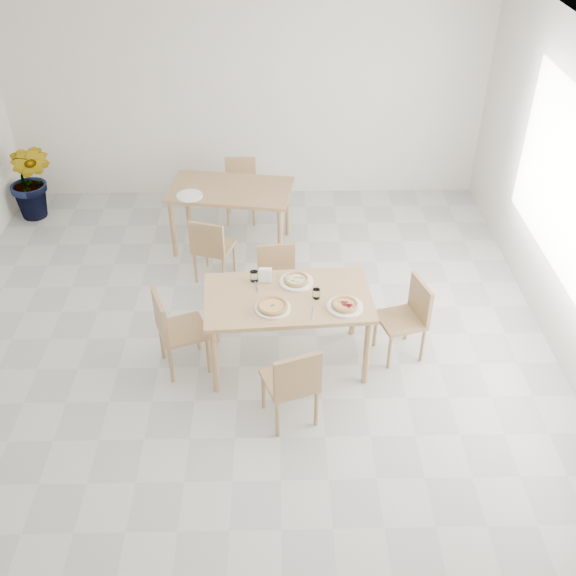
{
  "coord_description": "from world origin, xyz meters",
  "views": [
    {
      "loc": [
        0.37,
        -4.68,
        4.27
      ],
      "look_at": [
        0.46,
        0.08,
        0.84
      ],
      "focal_mm": 42.0,
      "sensor_mm": 36.0,
      "label": 1
    }
  ],
  "objects_px": {
    "chair_back_s": "(211,246)",
    "plate_margherita": "(273,308)",
    "main_table": "(288,304)",
    "chair_north": "(278,277)",
    "pizza_mushroom": "(296,280)",
    "chair_east": "(409,314)",
    "chair_south": "(293,381)",
    "chair_back_n": "(241,185)",
    "pizza_margherita": "(273,306)",
    "pizza_pepperoni": "(345,305)",
    "chair_west": "(174,327)",
    "potted_plant": "(31,181)",
    "plate_pepperoni": "(345,307)",
    "tumbler_b": "(316,294)",
    "napkin_holder": "(265,276)",
    "plate_empty": "(189,196)",
    "plate_mushroom": "(296,282)",
    "second_table": "(231,196)"
  },
  "relations": [
    {
      "from": "chair_back_s",
      "to": "second_table",
      "type": "bearing_deg",
      "value": -86.22
    },
    {
      "from": "chair_west",
      "to": "pizza_mushroom",
      "type": "xyz_separation_m",
      "value": [
        1.11,
        0.28,
        0.31
      ]
    },
    {
      "from": "chair_back_n",
      "to": "potted_plant",
      "type": "distance_m",
      "value": 2.58
    },
    {
      "from": "chair_west",
      "to": "plate_empty",
      "type": "height_order",
      "value": "chair_west"
    },
    {
      "from": "chair_back_s",
      "to": "plate_margherita",
      "type": "bearing_deg",
      "value": 131.3
    },
    {
      "from": "chair_east",
      "to": "chair_back_s",
      "type": "relative_size",
      "value": 1.02
    },
    {
      "from": "napkin_holder",
      "to": "pizza_mushroom",
      "type": "bearing_deg",
      "value": -0.91
    },
    {
      "from": "chair_back_s",
      "to": "tumbler_b",
      "type": "bearing_deg",
      "value": 145.21
    },
    {
      "from": "chair_back_n",
      "to": "pizza_margherita",
      "type": "bearing_deg",
      "value": -83.18
    },
    {
      "from": "pizza_mushroom",
      "to": "chair_back_n",
      "type": "relative_size",
      "value": 0.32
    },
    {
      "from": "chair_east",
      "to": "potted_plant",
      "type": "xyz_separation_m",
      "value": [
        -4.22,
        2.68,
        0.05
      ]
    },
    {
      "from": "chair_west",
      "to": "plate_pepperoni",
      "type": "xyz_separation_m",
      "value": [
        1.51,
        -0.1,
        0.28
      ]
    },
    {
      "from": "chair_north",
      "to": "pizza_mushroom",
      "type": "xyz_separation_m",
      "value": [
        0.17,
        -0.53,
        0.34
      ]
    },
    {
      "from": "main_table",
      "to": "napkin_holder",
      "type": "relative_size",
      "value": 10.65
    },
    {
      "from": "main_table",
      "to": "chair_east",
      "type": "bearing_deg",
      "value": 1.57
    },
    {
      "from": "pizza_pepperoni",
      "to": "chair_west",
      "type": "bearing_deg",
      "value": 176.22
    },
    {
      "from": "chair_south",
      "to": "pizza_margherita",
      "type": "distance_m",
      "value": 0.7
    },
    {
      "from": "chair_north",
      "to": "plate_mushroom",
      "type": "distance_m",
      "value": 0.64
    },
    {
      "from": "plate_pepperoni",
      "to": "second_table",
      "type": "bearing_deg",
      "value": 116.17
    },
    {
      "from": "napkin_holder",
      "to": "chair_west",
      "type": "bearing_deg",
      "value": -157.99
    },
    {
      "from": "main_table",
      "to": "second_table",
      "type": "height_order",
      "value": "same"
    },
    {
      "from": "main_table",
      "to": "potted_plant",
      "type": "height_order",
      "value": "potted_plant"
    },
    {
      "from": "chair_north",
      "to": "second_table",
      "type": "bearing_deg",
      "value": 104.24
    },
    {
      "from": "main_table",
      "to": "plate_pepperoni",
      "type": "relative_size",
      "value": 4.88
    },
    {
      "from": "napkin_holder",
      "to": "chair_back_n",
      "type": "relative_size",
      "value": 0.19
    },
    {
      "from": "plate_mushroom",
      "to": "plate_pepperoni",
      "type": "distance_m",
      "value": 0.56
    },
    {
      "from": "pizza_pepperoni",
      "to": "second_table",
      "type": "relative_size",
      "value": 0.2
    },
    {
      "from": "plate_mushroom",
      "to": "chair_west",
      "type": "bearing_deg",
      "value": -165.68
    },
    {
      "from": "pizza_mushroom",
      "to": "chair_back_s",
      "type": "bearing_deg",
      "value": 127.91
    },
    {
      "from": "plate_margherita",
      "to": "pizza_margherita",
      "type": "distance_m",
      "value": 0.02
    },
    {
      "from": "chair_west",
      "to": "napkin_holder",
      "type": "bearing_deg",
      "value": -91.1
    },
    {
      "from": "plate_pepperoni",
      "to": "tumbler_b",
      "type": "bearing_deg",
      "value": 148.55
    },
    {
      "from": "pizza_margherita",
      "to": "chair_west",
      "type": "bearing_deg",
      "value": 173.1
    },
    {
      "from": "tumbler_b",
      "to": "chair_back_s",
      "type": "distance_m",
      "value": 1.75
    },
    {
      "from": "pizza_margherita",
      "to": "potted_plant",
      "type": "distance_m",
      "value": 4.21
    },
    {
      "from": "second_table",
      "to": "plate_empty",
      "type": "height_order",
      "value": "plate_empty"
    },
    {
      "from": "chair_back_n",
      "to": "potted_plant",
      "type": "bearing_deg",
      "value": 178.27
    },
    {
      "from": "main_table",
      "to": "plate_pepperoni",
      "type": "distance_m",
      "value": 0.52
    },
    {
      "from": "chair_south",
      "to": "chair_back_n",
      "type": "relative_size",
      "value": 1.06
    },
    {
      "from": "main_table",
      "to": "pizza_margherita",
      "type": "xyz_separation_m",
      "value": [
        -0.13,
        -0.18,
        0.12
      ]
    },
    {
      "from": "chair_south",
      "to": "plate_empty",
      "type": "distance_m",
      "value": 2.89
    },
    {
      "from": "chair_south",
      "to": "plate_empty",
      "type": "xyz_separation_m",
      "value": [
        -1.08,
        2.67,
        0.29
      ]
    },
    {
      "from": "chair_west",
      "to": "napkin_holder",
      "type": "xyz_separation_m",
      "value": [
        0.82,
        0.3,
        0.34
      ]
    },
    {
      "from": "pizza_pepperoni",
      "to": "chair_back_n",
      "type": "relative_size",
      "value": 0.39
    },
    {
      "from": "chair_north",
      "to": "pizza_mushroom",
      "type": "distance_m",
      "value": 0.65
    },
    {
      "from": "chair_south",
      "to": "chair_east",
      "type": "bearing_deg",
      "value": -160.59
    },
    {
      "from": "pizza_margherita",
      "to": "pizza_pepperoni",
      "type": "relative_size",
      "value": 1.03
    },
    {
      "from": "pizza_margherita",
      "to": "pizza_pepperoni",
      "type": "distance_m",
      "value": 0.62
    },
    {
      "from": "main_table",
      "to": "plate_margherita",
      "type": "distance_m",
      "value": 0.24
    },
    {
      "from": "chair_north",
      "to": "chair_back_s",
      "type": "xyz_separation_m",
      "value": [
        -0.71,
        0.6,
        0.0
      ]
    }
  ]
}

